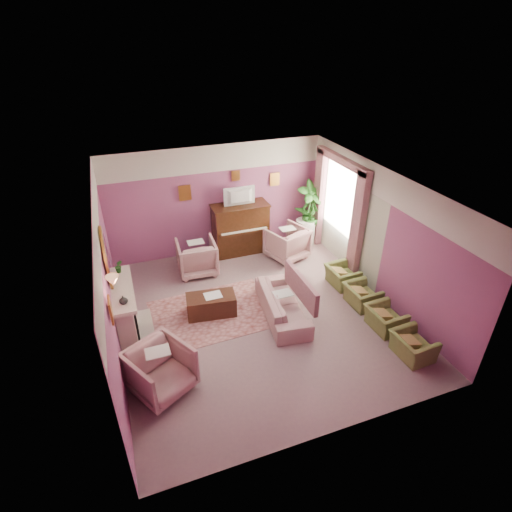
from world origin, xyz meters
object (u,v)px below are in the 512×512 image
object	(u,v)px
sofa	(283,300)
floral_armchair_front	(160,368)
olive_chair_c	(362,293)
side_table	(305,232)
olive_chair_a	(413,343)
olive_chair_b	(385,316)
television	(240,195)
coffee_table	(211,305)
olive_chair_d	(342,273)
floral_armchair_left	(197,255)
piano	(240,229)
floral_armchair_right	(287,241)

from	to	relation	value
sofa	floral_armchair_front	world-z (taller)	floral_armchair_front
olive_chair_c	side_table	distance (m)	2.95
olive_chair_a	olive_chair_b	world-z (taller)	same
television	side_table	distance (m)	2.19
coffee_table	sofa	xyz separation A→B (m)	(1.37, -0.54, 0.15)
olive_chair_b	floral_armchair_front	bearing A→B (deg)	-179.52
olive_chair_d	olive_chair_a	bearing A→B (deg)	-90.00
sofa	floral_armchair_left	size ratio (longest dim) A/B	2.02
sofa	olive_chair_c	distance (m)	1.75
floral_armchair_left	floral_armchair_front	world-z (taller)	same
television	sofa	world-z (taller)	television
piano	sofa	size ratio (longest dim) A/B	0.75
television	floral_armchair_front	xyz separation A→B (m)	(-2.67, -3.93, -1.14)
floral_armchair_front	side_table	size ratio (longest dim) A/B	1.33
coffee_table	olive_chair_d	xyz separation A→B (m)	(3.10, 0.02, 0.08)
olive_chair_d	floral_armchair_front	bearing A→B (deg)	-158.99
olive_chair_c	olive_chair_d	distance (m)	0.82
television	floral_armchair_right	world-z (taller)	television
floral_armchair_right	floral_armchair_front	xyz separation A→B (m)	(-3.68, -3.27, 0.00)
side_table	olive_chair_b	bearing A→B (deg)	-91.55
sofa	floral_armchair_front	bearing A→B (deg)	-156.85
sofa	floral_armchair_front	distance (m)	2.87
piano	olive_chair_d	bearing A→B (deg)	-53.68
floral_armchair_left	olive_chair_a	size ratio (longest dim) A/B	1.30
side_table	sofa	bearing A→B (deg)	-124.44
television	side_table	xyz separation A→B (m)	(1.80, -0.13, -1.25)
floral_armchair_right	floral_armchair_front	world-z (taller)	same
floral_armchair_left	piano	bearing A→B (deg)	25.40
floral_armchair_right	side_table	bearing A→B (deg)	34.12
floral_armchair_right	olive_chair_a	bearing A→B (deg)	-80.43
piano	television	size ratio (longest dim) A/B	1.75
olive_chair_b	floral_armchair_right	bearing A→B (deg)	101.94
piano	floral_armchair_front	size ratio (longest dim) A/B	1.51
piano	side_table	size ratio (longest dim) A/B	2.00
television	sofa	bearing A→B (deg)	-90.74
floral_armchair_front	olive_chair_a	bearing A→B (deg)	-10.18
piano	sofa	distance (m)	2.87
olive_chair_d	olive_chair_b	bearing A→B (deg)	-90.00
olive_chair_b	coffee_table	bearing A→B (deg)	152.37
coffee_table	sofa	bearing A→B (deg)	-21.30
piano	television	world-z (taller)	television
floral_armchair_left	floral_armchair_right	bearing A→B (deg)	-2.28
floral_armchair_left	floral_armchair_right	distance (m)	2.32
piano	olive_chair_b	size ratio (longest dim) A/B	1.96
floral_armchair_front	olive_chair_b	distance (m)	4.37
floral_armchair_front	side_table	world-z (taller)	floral_armchair_front
sofa	floral_armchair_right	world-z (taller)	floral_armchair_right
piano	side_table	distance (m)	1.83
floral_armchair_right	olive_chair_c	world-z (taller)	floral_armchair_right
coffee_table	olive_chair_b	size ratio (longest dim) A/B	1.40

